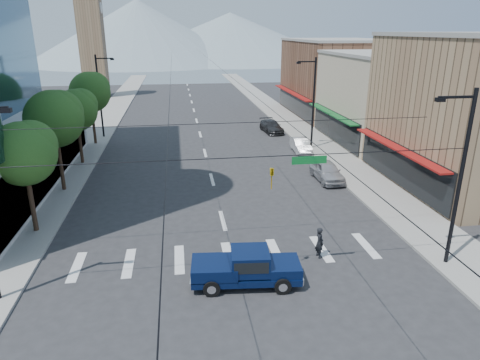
{
  "coord_description": "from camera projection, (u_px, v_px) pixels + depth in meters",
  "views": [
    {
      "loc": [
        -2.55,
        -18.64,
        11.43
      ],
      "look_at": [
        0.97,
        5.1,
        3.0
      ],
      "focal_mm": 32.0,
      "sensor_mm": 36.0,
      "label": 1
    }
  ],
  "objects": [
    {
      "name": "sidewalk_right",
      "position": [
        281.0,
        115.0,
        60.5
      ],
      "size": [
        4.0,
        120.0,
        0.15
      ],
      "primitive_type": "cube",
      "color": "gray",
      "rests_on": "ground"
    },
    {
      "name": "lamp_pole_nw",
      "position": [
        101.0,
        93.0,
        46.42
      ],
      "size": [
        2.0,
        0.25,
        9.0
      ],
      "color": "black",
      "rests_on": "ground"
    },
    {
      "name": "shop_far",
      "position": [
        337.0,
        79.0,
        59.98
      ],
      "size": [
        12.0,
        18.0,
        10.0
      ],
      "primitive_type": "cube",
      "color": "brown",
      "rests_on": "ground"
    },
    {
      "name": "shop_mid",
      "position": [
        391.0,
        99.0,
        45.21
      ],
      "size": [
        12.0,
        14.0,
        9.0
      ],
      "primitive_type": "cube",
      "color": "tan",
      "rests_on": "ground"
    },
    {
      "name": "pickup_truck",
      "position": [
        246.0,
        267.0,
        20.07
      ],
      "size": [
        5.34,
        2.39,
        1.76
      ],
      "rotation": [
        0.0,
        0.0,
        -0.09
      ],
      "color": "#08153C",
      "rests_on": "ground"
    },
    {
      "name": "mountain_right",
      "position": [
        230.0,
        36.0,
        170.63
      ],
      "size": [
        90.0,
        90.0,
        18.0
      ],
      "primitive_type": "cone",
      "color": "gray",
      "rests_on": "ground"
    },
    {
      "name": "pedestrian",
      "position": [
        319.0,
        242.0,
        22.53
      ],
      "size": [
        0.49,
        0.67,
        1.7
      ],
      "primitive_type": "imported",
      "rotation": [
        0.0,
        0.0,
        1.71
      ],
      "color": "black",
      "rests_on": "ground"
    },
    {
      "name": "sidewalk_left",
      "position": [
        106.0,
        120.0,
        57.18
      ],
      "size": [
        4.0,
        120.0,
        0.15
      ],
      "primitive_type": "cube",
      "color": "gray",
      "rests_on": "ground"
    },
    {
      "name": "parked_car_far",
      "position": [
        271.0,
        126.0,
        50.4
      ],
      "size": [
        2.36,
        4.91,
        1.38
      ],
      "primitive_type": "imported",
      "rotation": [
        0.0,
        0.0,
        0.09
      ],
      "color": "#29282B",
      "rests_on": "ground"
    },
    {
      "name": "mountain_left",
      "position": [
        138.0,
        31.0,
        155.79
      ],
      "size": [
        80.0,
        80.0,
        22.0
      ],
      "primitive_type": "cone",
      "color": "gray",
      "rests_on": "ground"
    },
    {
      "name": "signal_rig",
      "position": [
        243.0,
        191.0,
        19.09
      ],
      "size": [
        21.8,
        0.2,
        9.0
      ],
      "color": "black",
      "rests_on": "ground"
    },
    {
      "name": "tree_midnear",
      "position": [
        56.0,
        117.0,
        30.37
      ],
      "size": [
        4.09,
        4.09,
        7.52
      ],
      "color": "black",
      "rests_on": "ground"
    },
    {
      "name": "tree_midfar",
      "position": [
        78.0,
        109.0,
        37.1
      ],
      "size": [
        3.65,
        3.64,
        6.71
      ],
      "color": "black",
      "rests_on": "ground"
    },
    {
      "name": "lamp_pole_ne",
      "position": [
        312.0,
        100.0,
        41.9
      ],
      "size": [
        2.0,
        0.25,
        9.0
      ],
      "color": "black",
      "rests_on": "ground"
    },
    {
      "name": "clock_tower",
      "position": [
        91.0,
        35.0,
        73.58
      ],
      "size": [
        4.8,
        4.8,
        20.4
      ],
      "color": "#8C6B4C",
      "rests_on": "ground"
    },
    {
      "name": "parked_car_near",
      "position": [
        327.0,
        171.0,
        34.18
      ],
      "size": [
        1.89,
        4.56,
        1.54
      ],
      "primitive_type": "imported",
      "rotation": [
        0.0,
        0.0,
        0.02
      ],
      "color": "#ADADB1",
      "rests_on": "ground"
    },
    {
      "name": "parked_car_mid",
      "position": [
        301.0,
        145.0,
        42.14
      ],
      "size": [
        1.67,
        4.24,
        1.37
      ],
      "primitive_type": "imported",
      "rotation": [
        0.0,
        0.0,
        -0.05
      ],
      "color": "silver",
      "rests_on": "ground"
    },
    {
      "name": "ground",
      "position": [
        236.0,
        270.0,
        21.53
      ],
      "size": [
        160.0,
        160.0,
        0.0
      ],
      "primitive_type": "plane",
      "color": "#28282B",
      "rests_on": "ground"
    },
    {
      "name": "tree_far",
      "position": [
        91.0,
        91.0,
        43.43
      ],
      "size": [
        4.09,
        4.09,
        7.52
      ],
      "color": "black",
      "rests_on": "ground"
    },
    {
      "name": "tree_near",
      "position": [
        26.0,
        151.0,
        24.04
      ],
      "size": [
        3.65,
        3.64,
        6.71
      ],
      "color": "black",
      "rests_on": "ground"
    }
  ]
}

